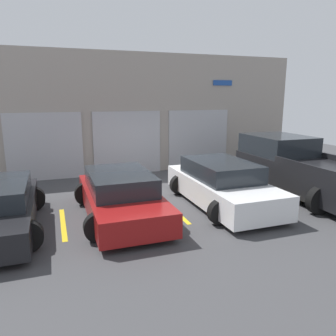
# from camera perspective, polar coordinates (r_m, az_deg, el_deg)

# --- Properties ---
(ground_plane) EXTENTS (28.00, 28.00, 0.00)m
(ground_plane) POSITION_cam_1_polar(r_m,az_deg,el_deg) (10.83, -2.38, -4.26)
(ground_plane) COLOR #3D3D3F
(shophouse_building) EXTENTS (14.64, 0.68, 4.80)m
(shophouse_building) POSITION_cam_1_polar(r_m,az_deg,el_deg) (13.56, -6.68, 9.18)
(shophouse_building) COLOR #9E9389
(shophouse_building) RESTS_ON ground
(pickup_truck) EXTENTS (2.49, 5.05, 1.76)m
(pickup_truck) POSITION_cam_1_polar(r_m,az_deg,el_deg) (11.46, 21.70, 0.03)
(pickup_truck) COLOR black
(pickup_truck) RESTS_ON ground
(sedan_white) EXTENTS (2.17, 4.34, 1.28)m
(sedan_white) POSITION_cam_1_polar(r_m,az_deg,el_deg) (9.62, 9.28, -2.82)
(sedan_white) COLOR white
(sedan_white) RESTS_ON ground
(sedan_side) EXTENTS (2.19, 4.21, 1.18)m
(sedan_side) POSITION_cam_1_polar(r_m,az_deg,el_deg) (8.64, -8.22, -4.82)
(sedan_side) COLOR maroon
(sedan_side) RESTS_ON ground
(parking_stripe_left) EXTENTS (0.12, 2.20, 0.01)m
(parking_stripe_left) POSITION_cam_1_polar(r_m,az_deg,el_deg) (8.65, -17.80, -9.21)
(parking_stripe_left) COLOR gold
(parking_stripe_left) RESTS_ON ground
(parking_stripe_centre) EXTENTS (0.12, 2.20, 0.01)m
(parking_stripe_centre) POSITION_cam_1_polar(r_m,az_deg,el_deg) (9.18, 1.06, -7.34)
(parking_stripe_centre) COLOR gold
(parking_stripe_centre) RESTS_ON ground
(parking_stripe_right) EXTENTS (0.12, 2.20, 0.01)m
(parking_stripe_right) POSITION_cam_1_polar(r_m,az_deg,el_deg) (10.53, 16.32, -5.22)
(parking_stripe_right) COLOR gold
(parking_stripe_right) RESTS_ON ground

